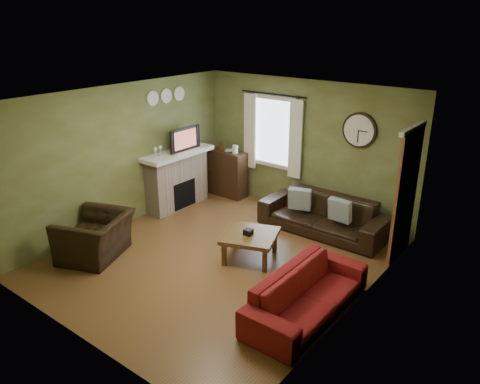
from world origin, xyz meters
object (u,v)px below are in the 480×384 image
Objects in this scene: sofa_red at (307,293)px; coffee_table at (250,246)px; sofa_brown at (323,215)px; bookshelf at (228,174)px; armchair at (95,237)px.

sofa_red reaches higher than coffee_table.
sofa_red is at bearing -66.24° from sofa_brown.
bookshelf reaches higher than coffee_table.
bookshelf is 0.43× the size of sofa_brown.
sofa_red is 1.65m from coffee_table.
bookshelf reaches higher than sofa_brown.
coffee_table is at bearing 104.00° from armchair.
coffee_table is at bearing -105.37° from sofa_brown.
sofa_brown is 1.68m from coffee_table.
sofa_red is at bearing 79.98° from armchair.
armchair is 1.33× the size of coffee_table.
coffee_table is (2.03, 1.48, -0.14)m from armchair.
sofa_red is 1.87× the size of armchair.
armchair is (-3.51, -0.75, 0.06)m from sofa_red.
armchair is at bearing -89.08° from bookshelf.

